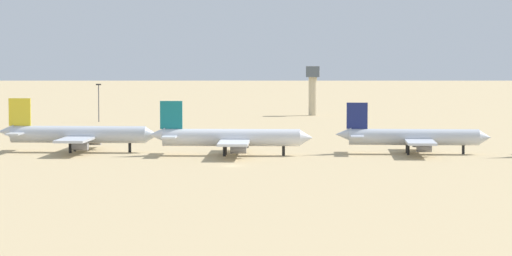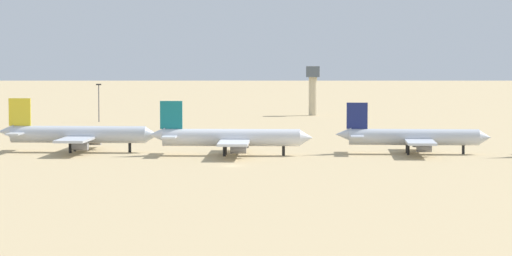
{
  "view_description": "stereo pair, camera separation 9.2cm",
  "coord_description": "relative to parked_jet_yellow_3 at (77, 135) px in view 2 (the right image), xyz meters",
  "views": [
    {
      "loc": [
        21.05,
        -252.15,
        24.63
      ],
      "look_at": [
        2.9,
        33.95,
        6.0
      ],
      "focal_mm": 82.62,
      "sensor_mm": 36.0,
      "label": 1
    },
    {
      "loc": [
        21.14,
        -252.14,
        24.63
      ],
      "look_at": [
        2.9,
        33.95,
        6.0
      ],
      "focal_mm": 82.62,
      "sensor_mm": 36.0,
      "label": 2
    }
  ],
  "objects": [
    {
      "name": "ground",
      "position": [
        40.96,
        -31.87,
        -4.33
      ],
      "size": [
        4000.0,
        4000.0,
        0.0
      ],
      "primitive_type": "plane",
      "color": "tan"
    },
    {
      "name": "ridge_west",
      "position": [
        21.43,
        1096.85,
        62.97
      ],
      "size": [
        235.3,
        185.19,
        134.61
      ],
      "primitive_type": "pyramid",
      "rotation": [
        0.0,
        0.0,
        -0.05
      ],
      "color": "gray",
      "rests_on": "ground"
    },
    {
      "name": "parked_jet_yellow_3",
      "position": [
        0.0,
        0.0,
        0.0
      ],
      "size": [
        39.88,
        33.33,
        13.22
      ],
      "rotation": [
        0.0,
        0.0,
        -0.0
      ],
      "color": "silver",
      "rests_on": "ground"
    },
    {
      "name": "parked_jet_teal_4",
      "position": [
        38.15,
        -6.71,
        -0.09
      ],
      "size": [
        39.15,
        32.83,
        12.95
      ],
      "rotation": [
        0.0,
        0.0,
        0.03
      ],
      "color": "silver",
      "rests_on": "ground"
    },
    {
      "name": "parked_jet_navy_5",
      "position": [
        81.69,
        0.11,
        -0.28
      ],
      "size": [
        37.31,
        31.18,
        12.37
      ],
      "rotation": [
        0.0,
        0.0,
        -0.0
      ],
      "color": "silver",
      "rests_on": "ground"
    },
    {
      "name": "control_tower",
      "position": [
        55.15,
        170.61,
        7.16
      ],
      "size": [
        5.2,
        5.2,
        19.04
      ],
      "color": "#C6B793",
      "rests_on": "ground"
    },
    {
      "name": "light_pole_mid",
      "position": [
        -19.13,
        123.44,
        3.54
      ],
      "size": [
        1.8,
        0.5,
        13.4
      ],
      "color": "#59595E",
      "rests_on": "ground"
    }
  ]
}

